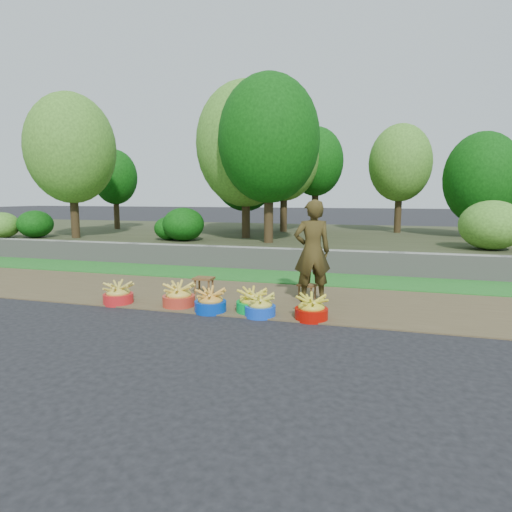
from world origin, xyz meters
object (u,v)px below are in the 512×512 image
(basin_b, at_px, (179,296))
(stool_left, at_px, (204,281))
(basin_a, at_px, (118,294))
(vendor_woman, at_px, (312,251))
(basin_d, at_px, (252,302))
(basin_e, at_px, (260,306))
(basin_f, at_px, (311,309))
(basin_c, at_px, (210,302))
(stool_right, at_px, (307,287))

(basin_b, xyz_separation_m, stool_left, (0.06, 0.91, 0.09))
(basin_a, height_order, vendor_woman, vendor_woman)
(basin_d, bearing_deg, basin_e, -43.66)
(basin_a, distance_m, basin_f, 3.25)
(vendor_woman, bearing_deg, basin_f, 77.36)
(stool_left, bearing_deg, basin_e, -38.10)
(basin_d, relative_size, stool_left, 1.41)
(basin_a, height_order, basin_f, basin_a)
(basin_b, relative_size, basin_e, 1.13)
(basin_c, height_order, basin_f, basin_c)
(basin_c, distance_m, vendor_woman, 1.90)
(stool_right, bearing_deg, vendor_woman, -54.93)
(basin_c, height_order, stool_right, basin_c)
(basin_e, relative_size, vendor_woman, 0.27)
(stool_right, bearing_deg, stool_left, -176.22)
(basin_e, xyz_separation_m, stool_left, (-1.37, 1.07, 0.11))
(basin_d, relative_size, basin_e, 1.07)
(basin_b, relative_size, basin_c, 1.07)
(basin_d, distance_m, basin_f, 0.95)
(basin_a, relative_size, basin_c, 1.00)
(basin_d, bearing_deg, vendor_woman, 48.77)
(basin_b, bearing_deg, basin_c, -13.84)
(basin_a, bearing_deg, basin_b, 5.82)
(basin_f, distance_m, stool_left, 2.38)
(stool_right, bearing_deg, basin_d, -123.51)
(basin_e, bearing_deg, stool_left, 141.90)
(stool_left, bearing_deg, basin_a, -137.69)
(basin_a, relative_size, stool_left, 1.40)
(stool_right, bearing_deg, basin_f, -77.54)
(basin_b, height_order, basin_e, basin_b)
(basin_f, xyz_separation_m, vendor_woman, (-0.16, 1.02, 0.72))
(basin_f, bearing_deg, basin_c, -179.19)
(basin_e, bearing_deg, basin_f, 2.57)
(stool_right, bearing_deg, basin_e, -113.09)
(basin_c, height_order, basin_e, basin_c)
(basin_c, relative_size, stool_right, 1.39)
(basin_f, bearing_deg, stool_left, 154.07)
(basin_f, xyz_separation_m, stool_left, (-2.14, 1.04, 0.10))
(basin_b, relative_size, vendor_woman, 0.31)
(basin_e, height_order, vendor_woman, vendor_woman)
(basin_c, distance_m, stool_right, 1.77)
(basin_b, distance_m, basin_f, 2.19)
(basin_e, height_order, basin_f, basin_f)
(stool_right, bearing_deg, basin_b, -151.90)
(basin_a, relative_size, basin_e, 1.06)
(basin_a, height_order, stool_left, basin_a)
(stool_left, bearing_deg, basin_c, -62.09)
(basin_e, xyz_separation_m, vendor_woman, (0.61, 1.06, 0.72))
(basin_e, bearing_deg, stool_right, 66.91)
(basin_f, bearing_deg, basin_b, 176.61)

